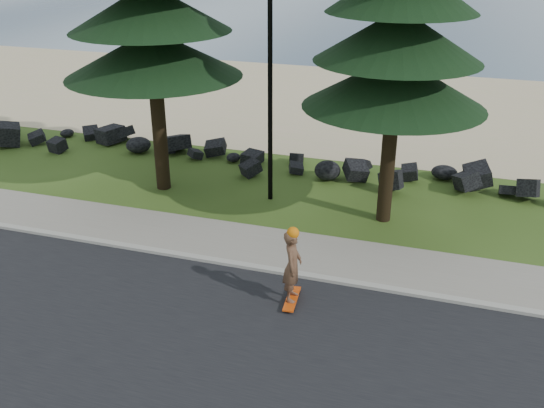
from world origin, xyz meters
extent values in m
plane|color=#334D18|center=(0.00, 0.00, 0.00)|extent=(160.00, 160.00, 0.00)
cube|color=black|center=(0.00, -4.50, 0.01)|extent=(160.00, 7.00, 0.02)
cube|color=#ADA99C|center=(0.00, -0.90, 0.05)|extent=(160.00, 0.20, 0.10)
cube|color=gray|center=(0.00, 0.20, 0.04)|extent=(160.00, 2.00, 0.08)
cube|color=#CDC089|center=(0.00, 14.50, 0.01)|extent=(160.00, 15.00, 0.01)
cube|color=#374F69|center=(0.00, 51.00, 0.00)|extent=(160.00, 58.00, 0.01)
cylinder|color=black|center=(0.00, 3.20, 4.00)|extent=(0.14, 0.14, 8.00)
cube|color=#DF480D|center=(2.16, -2.00, 0.10)|extent=(0.33, 1.02, 0.03)
imported|color=brown|center=(2.16, -2.00, 0.95)|extent=(0.45, 0.64, 1.66)
sphere|color=orange|center=(2.16, -2.00, 1.74)|extent=(0.27, 0.27, 0.27)
camera|label=1|loc=(5.12, -12.91, 7.65)|focal=40.00mm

